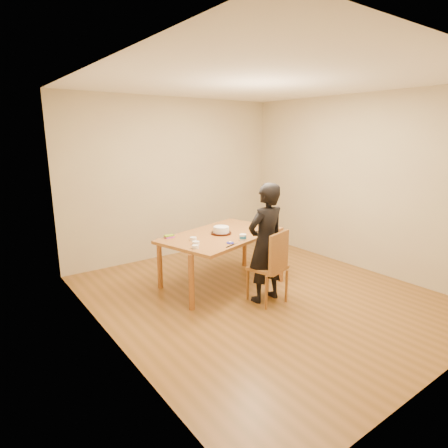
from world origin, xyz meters
TOP-DOWN VIEW (x-y plane):
  - room_shell at (0.00, 0.34)m, footprint 4.00×4.50m
  - dining_table at (-0.21, 0.59)m, footprint 1.90×1.42m
  - dining_chair at (-0.06, -0.19)m, footprint 0.51×0.51m
  - cake_plate at (-0.22, 0.60)m, footprint 0.29×0.29m
  - cake at (-0.22, 0.60)m, footprint 0.22×0.22m
  - frosting_dome at (-0.22, 0.60)m, footprint 0.22×0.22m
  - frosting_tub at (-0.18, 0.17)m, footprint 0.09×0.09m
  - frosting_lid at (-0.40, 0.16)m, footprint 0.10×0.10m
  - frosting_dollop at (-0.40, 0.16)m, footprint 0.04×0.04m
  - ramekin_green at (-0.87, 0.23)m, footprint 0.08×0.08m
  - ramekin_yellow at (-0.70, 0.54)m, footprint 0.09×0.09m
  - ramekin_multi at (-0.78, 0.36)m, footprint 0.09×0.09m
  - candy_box_pink at (-0.89, 0.84)m, footprint 0.13×0.07m
  - candy_box_green at (-0.90, 0.84)m, footprint 0.13×0.07m
  - spatula at (-0.47, 0.06)m, footprint 0.16×0.07m
  - person at (-0.06, -0.14)m, footprint 0.56×0.38m

SIDE VIEW (x-z plane):
  - dining_chair at x=-0.06m, z-range 0.43..0.47m
  - dining_table at x=-0.21m, z-range 0.71..0.75m
  - frosting_lid at x=-0.40m, z-range 0.75..0.76m
  - spatula at x=-0.47m, z-range 0.75..0.76m
  - candy_box_pink at x=-0.89m, z-range 0.75..0.77m
  - cake_plate at x=-0.22m, z-range 0.75..0.77m
  - person at x=-0.06m, z-range 0.00..1.53m
  - frosting_dollop at x=-0.40m, z-range 0.76..0.78m
  - ramekin_green at x=-0.87m, z-range 0.75..0.79m
  - ramekin_yellow at x=-0.70m, z-range 0.75..0.79m
  - ramekin_multi at x=-0.78m, z-range 0.75..0.79m
  - candy_box_green at x=-0.90m, z-range 0.77..0.79m
  - frosting_tub at x=-0.18m, z-range 0.75..0.83m
  - cake at x=-0.22m, z-range 0.77..0.84m
  - frosting_dome at x=-0.22m, z-range 0.84..0.87m
  - room_shell at x=0.00m, z-range 0.00..2.70m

